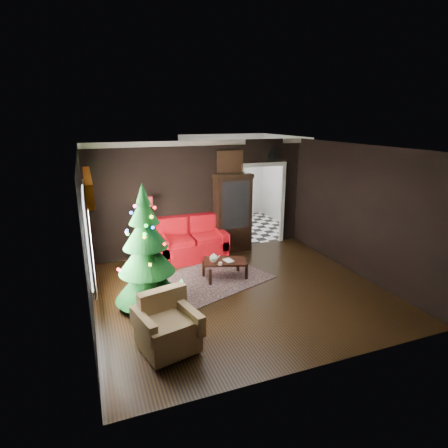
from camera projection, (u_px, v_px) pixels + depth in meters
name	position (u px, v px, depth m)	size (l,w,h in m)	color
floor	(240.00, 291.00, 7.31)	(5.50, 5.50, 0.00)	black
ceiling	(242.00, 148.00, 6.52)	(5.50, 5.50, 0.00)	white
wall_back	(201.00, 198.00, 9.16)	(5.50, 5.50, 0.00)	black
wall_front	(319.00, 275.00, 4.67)	(5.50, 5.50, 0.00)	black
wall_left	(86.00, 241.00, 5.98)	(5.50, 5.50, 0.00)	black
wall_right	(359.00, 211.00, 7.86)	(5.50, 5.50, 0.00)	black
doorway	(262.00, 206.00, 9.84)	(1.10, 0.10, 2.10)	silver
left_window	(88.00, 234.00, 6.16)	(0.05, 1.60, 1.40)	white
valance	(88.00, 185.00, 5.96)	(0.12, 2.10, 0.35)	#6F3103
kitchen_floor	(240.00, 228.00, 11.48)	(3.00, 3.00, 0.00)	white
kitchen_window	(223.00, 168.00, 12.30)	(0.70, 0.06, 0.70)	white
rug	(211.00, 279.00, 7.84)	(2.30, 1.67, 0.01)	#503D4C
loveseat	(192.00, 239.00, 8.87)	(1.70, 0.90, 1.00)	maroon
curio_cabinet	(232.00, 215.00, 9.34)	(0.90, 0.45, 1.90)	black
floor_lamp	(149.00, 230.00, 8.48)	(0.26, 0.26, 1.55)	#242424
christmas_tree	(146.00, 252.00, 6.48)	(1.20, 1.20, 2.29)	black
armchair	(167.00, 323.00, 5.33)	(0.80, 0.80, 0.81)	tan
coffee_table	(225.00, 269.00, 7.85)	(0.88, 0.53, 0.40)	black
teapot	(214.00, 258.00, 7.67)	(0.20, 0.20, 0.19)	silver
cup_a	(216.00, 258.00, 7.84)	(0.07, 0.07, 0.06)	white
cup_b	(220.00, 264.00, 7.54)	(0.07, 0.07, 0.06)	white
book	(225.00, 257.00, 7.69)	(0.17, 0.02, 0.23)	#9E866C
wall_clock	(273.00, 155.00, 9.51)	(0.32, 0.32, 0.06)	white
painting	(230.00, 162.00, 9.14)	(0.62, 0.05, 0.52)	#BA7848
kitchen_counter	(226.00, 206.00, 12.43)	(1.80, 0.60, 0.90)	white
kitchen_table	(234.00, 220.00, 11.00)	(0.70, 0.70, 0.75)	brown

